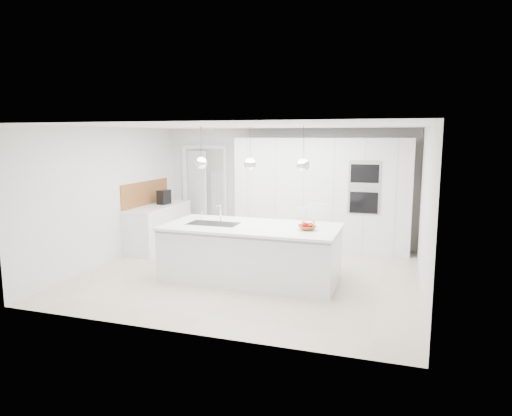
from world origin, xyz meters
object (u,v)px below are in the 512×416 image
(island_base, at_px, (250,254))
(bar_stool_left, at_px, (302,239))
(bar_stool_right, at_px, (316,238))
(espresso_machine, at_px, (164,197))
(fruit_bowl, at_px, (307,228))

(island_base, xyz_separation_m, bar_stool_left, (0.66, 0.91, 0.11))
(bar_stool_left, bearing_deg, bar_stool_right, -34.01)
(island_base, xyz_separation_m, bar_stool_right, (0.91, 0.85, 0.15))
(island_base, height_order, espresso_machine, espresso_machine)
(espresso_machine, height_order, bar_stool_right, espresso_machine)
(fruit_bowl, distance_m, bar_stool_right, 0.94)
(fruit_bowl, relative_size, espresso_machine, 0.94)
(espresso_machine, bearing_deg, island_base, -26.12)
(espresso_machine, bearing_deg, bar_stool_right, -6.02)
(espresso_machine, bearing_deg, fruit_bowl, -18.55)
(fruit_bowl, height_order, bar_stool_right, bar_stool_right)
(bar_stool_right, bearing_deg, fruit_bowl, -100.09)
(fruit_bowl, bearing_deg, espresso_machine, 153.47)
(island_base, relative_size, espresso_machine, 9.25)
(espresso_machine, bearing_deg, bar_stool_left, -6.08)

